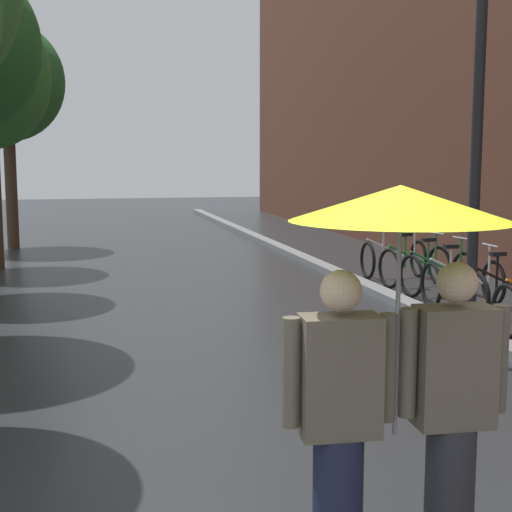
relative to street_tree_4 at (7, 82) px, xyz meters
The scene contains 9 objects.
kerb_strip 9.78m from the street_tree_4, 43.64° to the right, with size 0.30×36.00×0.12m, color slate.
street_tree_4 is the anchor object (origin of this frame).
parked_bicycle_4 13.22m from the street_tree_4, 53.79° to the right, with size 1.08×0.70×0.96m.
parked_bicycle_5 12.38m from the street_tree_4, 51.82° to the right, with size 1.10×0.74×0.96m.
parked_bicycle_6 11.74m from the street_tree_4, 48.45° to the right, with size 1.16×0.82×0.96m.
parked_bicycle_7 11.15m from the street_tree_4, 45.38° to the right, with size 1.16×0.84×0.96m.
parked_bicycle_8 10.53m from the street_tree_4, 41.24° to the right, with size 1.09×0.72×0.96m.
couple_under_umbrella 16.34m from the street_tree_4, 78.18° to the right, with size 1.20×1.12×2.09m.
street_lamp_post 13.48m from the street_tree_4, 64.13° to the right, with size 0.24×0.24×4.43m.
Camera 1 is at (-1.47, -2.96, 2.21)m, focal length 51.01 mm.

